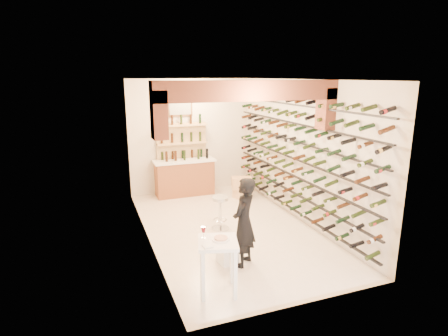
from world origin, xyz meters
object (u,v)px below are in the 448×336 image
white_stool (227,252)px  crate_lower (242,193)px  chrome_barstool (220,210)px  person (244,222)px  back_counter (185,176)px  tasting_table (218,250)px  wine_rack (292,155)px

white_stool → crate_lower: white_stool is taller
white_stool → chrome_barstool: chrome_barstool is taller
white_stool → person: bearing=-32.8°
back_counter → chrome_barstool: 2.62m
back_counter → tasting_table: back_counter is taller
back_counter → person: size_ratio=1.06×
chrome_barstool → back_counter: bearing=92.4°
wine_rack → tasting_table: 3.53m
back_counter → chrome_barstool: size_ratio=2.31×
person → chrome_barstool: size_ratio=2.17×
back_counter → white_stool: bearing=-94.0°
crate_lower → back_counter: bearing=150.7°
crate_lower → chrome_barstool: bearing=-125.2°
back_counter → tasting_table: 4.96m
tasting_table → white_stool: bearing=76.1°
white_stool → crate_lower: (1.69, 3.30, -0.07)m
wine_rack → white_stool: size_ratio=14.46×
tasting_table → chrome_barstool: bearing=85.4°
wine_rack → chrome_barstool: size_ratio=7.75×
person → chrome_barstool: person is taller
wine_rack → tasting_table: wine_rack is taller
chrome_barstool → crate_lower: chrome_barstool is taller
wine_rack → person: size_ratio=3.57×
person → crate_lower: 3.80m
white_stool → crate_lower: 3.70m
wine_rack → crate_lower: (-0.43, 1.86, -1.42)m
wine_rack → back_counter: 3.38m
back_counter → white_stool: size_ratio=4.31×
person → back_counter: bearing=-134.5°
wine_rack → chrome_barstool: wine_rack is taller
tasting_table → crate_lower: size_ratio=2.43×
person → tasting_table: bearing=-1.6°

